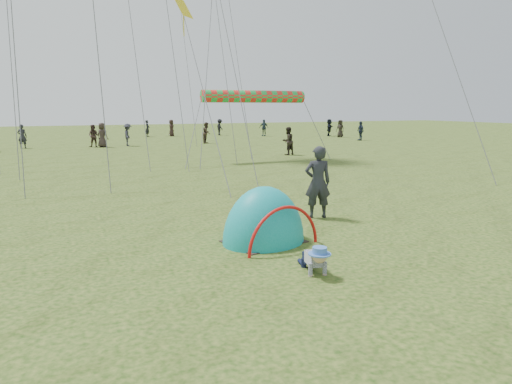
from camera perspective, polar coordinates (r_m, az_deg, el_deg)
name	(u,v)px	position (r m, az deg, el deg)	size (l,w,h in m)	color
ground	(340,258)	(8.90, 10.48, -8.11)	(140.00, 140.00, 0.00)	#0F3309
crawling_toddler	(315,258)	(7.97, 7.42, -8.20)	(0.49, 0.70, 0.54)	black
popup_tent	(264,242)	(9.77, 0.98, -6.23)	(1.85, 1.52, 2.39)	#058A8C
standing_adult	(318,182)	(11.78, 7.72, 1.23)	(0.68, 0.44, 1.86)	#23242A
crowd_person_0	(148,128)	(45.51, -13.40, 7.73)	(0.58, 0.38, 1.58)	black
crowd_person_1	(207,133)	(36.42, -6.19, 7.37)	(0.80, 0.62, 1.65)	#362921
crowd_person_2	(360,131)	(40.36, 12.92, 7.46)	(0.95, 0.40, 1.63)	#212B3E
crowd_person_4	(102,135)	(34.43, -18.66, 6.76)	(0.85, 0.55, 1.73)	#2E2422
crowd_person_7	(94,136)	(34.73, -19.62, 6.62)	(0.77, 0.60, 1.59)	#3E2C29
crowd_person_9	(220,127)	(46.85, -4.55, 8.09)	(1.05, 0.61, 1.63)	black
crowd_person_10	(171,128)	(45.87, -10.54, 7.88)	(0.79, 0.51, 1.61)	black
crowd_person_11	(329,128)	(45.92, 9.14, 7.96)	(1.55, 0.49, 1.67)	black
crowd_person_12	(22,136)	(35.66, -27.19, 6.21)	(0.60, 0.40, 1.66)	#22222A
crowd_person_13	(288,141)	(27.37, 4.00, 6.37)	(0.81, 0.63, 1.66)	black
crowd_person_14	(264,128)	(45.45, 0.98, 8.04)	(0.95, 0.40, 1.62)	#24333F
crowd_person_15	(128,135)	(34.94, -15.73, 6.89)	(1.06, 0.61, 1.64)	#2B2B35
crowd_person_16	(340,129)	(44.33, 10.49, 7.81)	(0.80, 0.52, 1.63)	black
rainbow_tube_kite	(254,97)	(24.64, -0.23, 11.85)	(0.64, 0.64, 5.79)	red
diamond_kite_2	(183,8)	(19.30, -9.08, 21.79)	(0.85, 0.85, 0.00)	yellow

